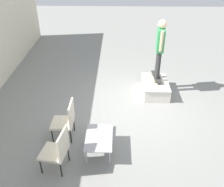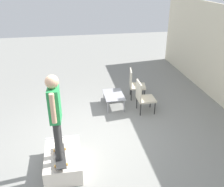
% 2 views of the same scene
% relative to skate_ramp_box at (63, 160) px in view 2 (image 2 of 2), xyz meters
% --- Properties ---
extents(ground_plane, '(24.00, 24.00, 0.00)m').
position_rel_skate_ramp_box_xyz_m(ground_plane, '(-0.90, 0.72, -0.20)').
color(ground_plane, gray).
extents(skate_ramp_box, '(1.20, 0.77, 0.41)m').
position_rel_skate_ramp_box_xyz_m(skate_ramp_box, '(0.00, 0.00, 0.00)').
color(skate_ramp_box, silver).
rests_on(skate_ramp_box, ground_plane).
extents(skateboard_on_ramp, '(0.81, 0.30, 0.07)m').
position_rel_skate_ramp_box_xyz_m(skateboard_on_ramp, '(0.18, -0.04, 0.28)').
color(skateboard_on_ramp, '#2D2D2D').
rests_on(skateboard_on_ramp, skate_ramp_box).
extents(person_skater, '(0.57, 0.25, 1.76)m').
position_rel_skate_ramp_box_xyz_m(person_skater, '(0.18, -0.04, 1.33)').
color(person_skater, '#2D2D2D').
rests_on(person_skater, skateboard_on_ramp).
extents(coffee_table, '(0.91, 0.60, 0.42)m').
position_rel_skate_ramp_box_xyz_m(coffee_table, '(-2.55, 1.58, 0.18)').
color(coffee_table, '#9E9EA3').
rests_on(coffee_table, ground_plane).
extents(patio_chair_left, '(0.60, 0.60, 0.99)m').
position_rel_skate_ramp_box_xyz_m(patio_chair_left, '(-3.05, 2.38, 0.34)').
color(patio_chair_left, black).
rests_on(patio_chair_left, ground_plane).
extents(patio_chair_right, '(0.53, 0.53, 0.99)m').
position_rel_skate_ramp_box_xyz_m(patio_chair_right, '(-2.07, 2.38, 0.34)').
color(patio_chair_right, black).
rests_on(patio_chair_right, ground_plane).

